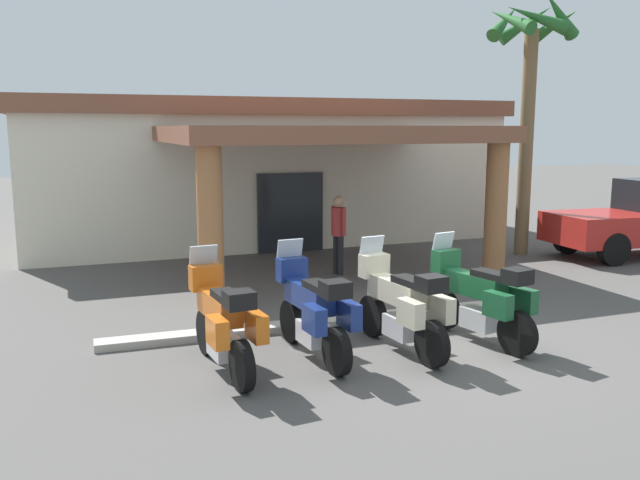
{
  "coord_description": "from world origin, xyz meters",
  "views": [
    {
      "loc": [
        -5.02,
        -8.73,
        3.26
      ],
      "look_at": [
        -0.99,
        2.79,
        1.2
      ],
      "focal_mm": 37.26,
      "sensor_mm": 36.0,
      "label": 1
    }
  ],
  "objects_px": {
    "motorcycle_orange": "(223,322)",
    "motorcycle_green": "(480,298)",
    "motel_building": "(264,168)",
    "pedestrian": "(338,229)",
    "motorcycle_cream": "(402,305)",
    "motorcycle_blue": "(313,311)",
    "palm_tree_near_portico": "(530,68)"
  },
  "relations": [
    {
      "from": "motorcycle_orange",
      "to": "motorcycle_green",
      "type": "distance_m",
      "value": 3.96
    },
    {
      "from": "motel_building",
      "to": "pedestrian",
      "type": "distance_m",
      "value": 5.61
    },
    {
      "from": "motorcycle_cream",
      "to": "motorcycle_orange",
      "type": "bearing_deg",
      "value": 81.47
    },
    {
      "from": "motel_building",
      "to": "motorcycle_blue",
      "type": "xyz_separation_m",
      "value": [
        -2.03,
        -10.56,
        -1.38
      ]
    },
    {
      "from": "motorcycle_blue",
      "to": "motorcycle_cream",
      "type": "distance_m",
      "value": 1.33
    },
    {
      "from": "motorcycle_cream",
      "to": "pedestrian",
      "type": "xyz_separation_m",
      "value": [
        0.98,
        5.2,
        0.34
      ]
    },
    {
      "from": "motel_building",
      "to": "motorcycle_cream",
      "type": "bearing_deg",
      "value": -95.33
    },
    {
      "from": "motorcycle_blue",
      "to": "pedestrian",
      "type": "xyz_separation_m",
      "value": [
        2.31,
        5.06,
        0.34
      ]
    },
    {
      "from": "motorcycle_cream",
      "to": "motorcycle_green",
      "type": "distance_m",
      "value": 1.32
    },
    {
      "from": "motel_building",
      "to": "motorcycle_blue",
      "type": "relative_size",
      "value": 6.28
    },
    {
      "from": "pedestrian",
      "to": "palm_tree_near_portico",
      "type": "bearing_deg",
      "value": 175.18
    },
    {
      "from": "motorcycle_blue",
      "to": "pedestrian",
      "type": "height_order",
      "value": "pedestrian"
    },
    {
      "from": "motorcycle_orange",
      "to": "motorcycle_cream",
      "type": "distance_m",
      "value": 2.64
    },
    {
      "from": "motorcycle_cream",
      "to": "palm_tree_near_portico",
      "type": "distance_m",
      "value": 9.55
    },
    {
      "from": "motorcycle_orange",
      "to": "motorcycle_green",
      "type": "xyz_separation_m",
      "value": [
        3.96,
        -0.05,
        0.0
      ]
    },
    {
      "from": "motorcycle_cream",
      "to": "motorcycle_green",
      "type": "height_order",
      "value": "same"
    },
    {
      "from": "motorcycle_cream",
      "to": "pedestrian",
      "type": "relative_size",
      "value": 1.24
    },
    {
      "from": "motorcycle_orange",
      "to": "motorcycle_blue",
      "type": "distance_m",
      "value": 1.33
    },
    {
      "from": "motorcycle_orange",
      "to": "motorcycle_blue",
      "type": "xyz_separation_m",
      "value": [
        1.32,
        0.11,
        0.0
      ]
    },
    {
      "from": "motorcycle_cream",
      "to": "palm_tree_near_portico",
      "type": "height_order",
      "value": "palm_tree_near_portico"
    },
    {
      "from": "motorcycle_orange",
      "to": "pedestrian",
      "type": "height_order",
      "value": "pedestrian"
    },
    {
      "from": "motorcycle_blue",
      "to": "motorcycle_cream",
      "type": "height_order",
      "value": "same"
    },
    {
      "from": "motorcycle_orange",
      "to": "pedestrian",
      "type": "bearing_deg",
      "value": -41.62
    },
    {
      "from": "motorcycle_cream",
      "to": "motorcycle_green",
      "type": "xyz_separation_m",
      "value": [
        1.32,
        -0.02,
        0.0
      ]
    },
    {
      "from": "motorcycle_blue",
      "to": "pedestrian",
      "type": "distance_m",
      "value": 5.57
    },
    {
      "from": "motorcycle_green",
      "to": "palm_tree_near_portico",
      "type": "distance_m",
      "value": 8.74
    },
    {
      "from": "motorcycle_green",
      "to": "palm_tree_near_portico",
      "type": "relative_size",
      "value": 0.33
    },
    {
      "from": "motorcycle_green",
      "to": "palm_tree_near_portico",
      "type": "xyz_separation_m",
      "value": [
        5.03,
        5.9,
        4.04
      ]
    },
    {
      "from": "motorcycle_orange",
      "to": "motorcycle_cream",
      "type": "xyz_separation_m",
      "value": [
        2.64,
        -0.03,
        0.0
      ]
    },
    {
      "from": "motel_building",
      "to": "motorcycle_cream",
      "type": "height_order",
      "value": "motel_building"
    },
    {
      "from": "motorcycle_green",
      "to": "pedestrian",
      "type": "relative_size",
      "value": 1.22
    },
    {
      "from": "motorcycle_green",
      "to": "pedestrian",
      "type": "height_order",
      "value": "pedestrian"
    }
  ]
}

